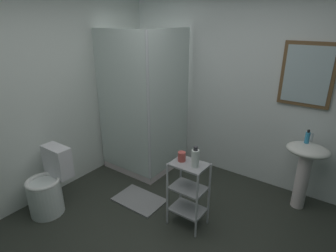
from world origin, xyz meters
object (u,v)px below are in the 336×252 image
object	(u,v)px
storage_cart	(188,189)
bath_mat	(139,200)
pedestal_sink	(305,163)
rinse_cup	(182,157)
hand_soap_bottle	(307,137)
lotion_bottle_white	(195,158)
toilet	(49,187)
shower_stall	(146,139)

from	to	relation	value
storage_cart	bath_mat	bearing A→B (deg)	-179.43
pedestal_sink	rinse_cup	world-z (taller)	rinse_cup
pedestal_sink	hand_soap_bottle	xyz separation A→B (m)	(-0.03, 0.04, 0.30)
pedestal_sink	storage_cart	distance (m)	1.39
lotion_bottle_white	hand_soap_bottle	bearing A→B (deg)	53.19
pedestal_sink	hand_soap_bottle	world-z (taller)	hand_soap_bottle
bath_mat	toilet	bearing A→B (deg)	-134.48
shower_stall	bath_mat	distance (m)	0.95
hand_soap_bottle	shower_stall	bearing A→B (deg)	-169.56
shower_stall	rinse_cup	distance (m)	1.30
pedestal_sink	toilet	xyz separation A→B (m)	(-2.33, -1.77, -0.26)
toilet	bath_mat	xyz separation A→B (m)	(0.72, 0.73, -0.31)
shower_stall	storage_cart	bearing A→B (deg)	-31.00
toilet	storage_cart	bearing A→B (deg)	27.54
toilet	bath_mat	world-z (taller)	toilet
shower_stall	bath_mat	size ratio (longest dim) A/B	3.33
shower_stall	bath_mat	world-z (taller)	shower_stall
toilet	rinse_cup	xyz separation A→B (m)	(1.32, 0.75, 0.47)
pedestal_sink	bath_mat	bearing A→B (deg)	-147.31
hand_soap_bottle	lotion_bottle_white	world-z (taller)	hand_soap_bottle
storage_cart	lotion_bottle_white	bearing A→B (deg)	-8.79
toilet	hand_soap_bottle	xyz separation A→B (m)	(2.30, 1.80, 0.56)
toilet	storage_cart	size ratio (longest dim) A/B	1.03
bath_mat	lotion_bottle_white	bearing A→B (deg)	-0.35
rinse_cup	toilet	bearing A→B (deg)	-150.49
storage_cart	lotion_bottle_white	world-z (taller)	lotion_bottle_white
hand_soap_bottle	storage_cart	bearing A→B (deg)	-129.61
rinse_cup	bath_mat	bearing A→B (deg)	-178.45
storage_cart	lotion_bottle_white	size ratio (longest dim) A/B	3.42
toilet	hand_soap_bottle	distance (m)	2.97
lotion_bottle_white	bath_mat	distance (m)	1.13
pedestal_sink	lotion_bottle_white	bearing A→B (deg)	-128.95
storage_cart	bath_mat	xyz separation A→B (m)	(-0.70, -0.01, -0.43)
shower_stall	hand_soap_bottle	size ratio (longest dim) A/B	12.71
toilet	rinse_cup	distance (m)	1.59
hand_soap_bottle	bath_mat	xyz separation A→B (m)	(-1.58, -1.07, -0.87)
lotion_bottle_white	storage_cart	bearing A→B (deg)	171.21
hand_soap_bottle	toilet	bearing A→B (deg)	-141.86
shower_stall	hand_soap_bottle	xyz separation A→B (m)	(2.03, 0.37, 0.41)
toilet	bath_mat	distance (m)	1.07
bath_mat	pedestal_sink	bearing A→B (deg)	32.69
toilet	storage_cart	distance (m)	1.60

